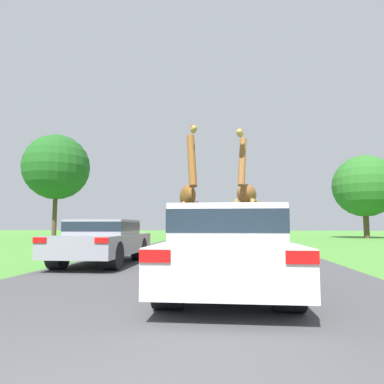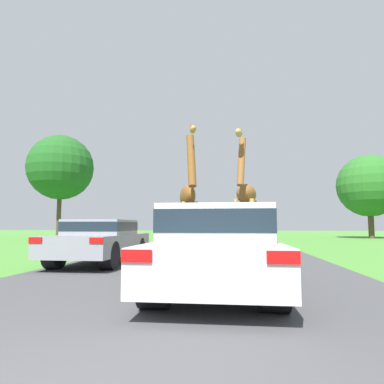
{
  "view_description": "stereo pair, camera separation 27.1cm",
  "coord_description": "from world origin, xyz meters",
  "px_view_note": "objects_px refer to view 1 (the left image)",
  "views": [
    {
      "loc": [
        0.72,
        -1.43,
        1.09
      ],
      "look_at": [
        -0.77,
        13.34,
        2.56
      ],
      "focal_mm": 32.0,
      "sensor_mm": 36.0,
      "label": 1
    },
    {
      "loc": [
        0.98,
        -1.4,
        1.09
      ],
      "look_at": [
        -0.77,
        13.34,
        2.56
      ],
      "focal_mm": 32.0,
      "sensor_mm": 36.0,
      "label": 2
    }
  ],
  "objects_px": {
    "car_queue_right": "(192,232)",
    "giraffe_near_road": "(188,194)",
    "car_queue_left": "(104,240)",
    "tree_centre_back": "(57,167)",
    "car_lead_maroon": "(227,246)",
    "tree_left_edge": "(364,186)",
    "giraffe_companion": "(246,197)",
    "car_far_ahead": "(250,230)"
  },
  "relations": [
    {
      "from": "car_queue_right",
      "to": "giraffe_near_road",
      "type": "bearing_deg",
      "value": -85.92
    },
    {
      "from": "car_queue_left",
      "to": "tree_centre_back",
      "type": "distance_m",
      "value": 23.28
    },
    {
      "from": "giraffe_near_road",
      "to": "tree_centre_back",
      "type": "bearing_deg",
      "value": -61.72
    },
    {
      "from": "car_lead_maroon",
      "to": "tree_left_edge",
      "type": "height_order",
      "value": "tree_left_edge"
    },
    {
      "from": "car_lead_maroon",
      "to": "car_queue_right",
      "type": "distance_m",
      "value": 15.17
    },
    {
      "from": "giraffe_near_road",
      "to": "car_lead_maroon",
      "type": "distance_m",
      "value": 9.09
    },
    {
      "from": "giraffe_companion",
      "to": "car_far_ahead",
      "type": "distance_m",
      "value": 16.83
    },
    {
      "from": "giraffe_near_road",
      "to": "car_far_ahead",
      "type": "xyz_separation_m",
      "value": [
        3.72,
        15.84,
        -1.73
      ]
    },
    {
      "from": "car_lead_maroon",
      "to": "car_queue_left",
      "type": "bearing_deg",
      "value": 132.92
    },
    {
      "from": "car_queue_right",
      "to": "car_queue_left",
      "type": "bearing_deg",
      "value": -97.31
    },
    {
      "from": "giraffe_near_road",
      "to": "tree_left_edge",
      "type": "xyz_separation_m",
      "value": [
        13.86,
        16.92,
        2.16
      ]
    },
    {
      "from": "car_queue_right",
      "to": "car_far_ahead",
      "type": "height_order",
      "value": "car_queue_right"
    },
    {
      "from": "giraffe_near_road",
      "to": "car_queue_left",
      "type": "height_order",
      "value": "giraffe_near_road"
    },
    {
      "from": "giraffe_near_road",
      "to": "giraffe_companion",
      "type": "relative_size",
      "value": 1.08
    },
    {
      "from": "tree_left_edge",
      "to": "giraffe_near_road",
      "type": "bearing_deg",
      "value": -129.32
    },
    {
      "from": "giraffe_companion",
      "to": "tree_centre_back",
      "type": "xyz_separation_m",
      "value": [
        -15.96,
        15.24,
        4.09
      ]
    },
    {
      "from": "tree_left_edge",
      "to": "car_queue_right",
      "type": "bearing_deg",
      "value": -143.27
    },
    {
      "from": "giraffe_companion",
      "to": "car_far_ahead",
      "type": "height_order",
      "value": "giraffe_companion"
    },
    {
      "from": "car_queue_right",
      "to": "tree_centre_back",
      "type": "xyz_separation_m",
      "value": [
        -13.08,
        8.12,
        5.6
      ]
    },
    {
      "from": "car_lead_maroon",
      "to": "car_queue_left",
      "type": "xyz_separation_m",
      "value": [
        -3.52,
        3.79,
        -0.06
      ]
    },
    {
      "from": "car_far_ahead",
      "to": "giraffe_companion",
      "type": "bearing_deg",
      "value": -94.38
    },
    {
      "from": "giraffe_near_road",
      "to": "tree_centre_back",
      "type": "height_order",
      "value": "tree_centre_back"
    },
    {
      "from": "car_queue_right",
      "to": "car_far_ahead",
      "type": "relative_size",
      "value": 1.01
    },
    {
      "from": "tree_centre_back",
      "to": "tree_left_edge",
      "type": "bearing_deg",
      "value": 5.34
    },
    {
      "from": "giraffe_near_road",
      "to": "car_lead_maroon",
      "type": "height_order",
      "value": "giraffe_near_road"
    },
    {
      "from": "car_queue_right",
      "to": "car_far_ahead",
      "type": "xyz_separation_m",
      "value": [
        4.16,
        9.59,
        -0.03
      ]
    },
    {
      "from": "giraffe_companion",
      "to": "car_queue_left",
      "type": "bearing_deg",
      "value": 56.19
    },
    {
      "from": "giraffe_near_road",
      "to": "tree_centre_back",
      "type": "xyz_separation_m",
      "value": [
        -13.52,
        14.37,
        3.89
      ]
    },
    {
      "from": "car_queue_left",
      "to": "tree_left_edge",
      "type": "bearing_deg",
      "value": 54.29
    },
    {
      "from": "tree_centre_back",
      "to": "car_lead_maroon",
      "type": "bearing_deg",
      "value": -56.78
    },
    {
      "from": "car_queue_left",
      "to": "tree_left_edge",
      "type": "height_order",
      "value": "tree_left_edge"
    },
    {
      "from": "giraffe_companion",
      "to": "car_lead_maroon",
      "type": "distance_m",
      "value": 8.09
    },
    {
      "from": "giraffe_near_road",
      "to": "car_far_ahead",
      "type": "relative_size",
      "value": 1.14
    },
    {
      "from": "giraffe_near_road",
      "to": "car_lead_maroon",
      "type": "xyz_separation_m",
      "value": [
        1.64,
        -8.78,
        -1.69
      ]
    },
    {
      "from": "car_queue_left",
      "to": "tree_centre_back",
      "type": "xyz_separation_m",
      "value": [
        -11.63,
        19.35,
        5.64
      ]
    },
    {
      "from": "tree_left_edge",
      "to": "car_far_ahead",
      "type": "bearing_deg",
      "value": -173.89
    },
    {
      "from": "giraffe_companion",
      "to": "car_queue_right",
      "type": "relative_size",
      "value": 1.04
    },
    {
      "from": "giraffe_near_road",
      "to": "tree_left_edge",
      "type": "distance_m",
      "value": 21.98
    },
    {
      "from": "car_queue_left",
      "to": "car_lead_maroon",
      "type": "bearing_deg",
      "value": -47.08
    },
    {
      "from": "giraffe_near_road",
      "to": "car_far_ahead",
      "type": "bearing_deg",
      "value": -118.2
    },
    {
      "from": "giraffe_companion",
      "to": "car_far_ahead",
      "type": "bearing_deg",
      "value": -81.78
    },
    {
      "from": "giraffe_companion",
      "to": "tree_left_edge",
      "type": "height_order",
      "value": "tree_left_edge"
    }
  ]
}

